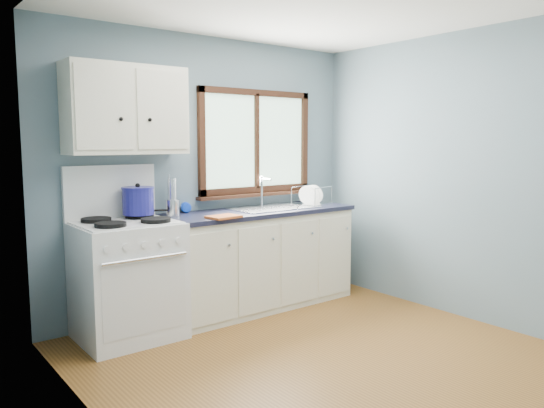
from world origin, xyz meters
TOP-DOWN VIEW (x-y plane):
  - floor at (0.00, 0.00)m, footprint 3.20×3.60m
  - wall_back at (0.00, 1.81)m, footprint 3.20×0.02m
  - wall_left at (-1.61, 0.00)m, footprint 0.02×3.60m
  - wall_right at (1.61, 0.00)m, footprint 0.02×3.60m
  - gas_range at (-0.95, 1.47)m, footprint 0.76×0.69m
  - base_cabinets at (0.36, 1.49)m, footprint 1.85×0.60m
  - countertop at (0.36, 1.49)m, footprint 1.89×0.64m
  - sink at (0.54, 1.49)m, footprint 0.84×0.46m
  - window at (0.54, 1.77)m, footprint 1.36×0.10m
  - upper_cabinets at (-0.85, 1.63)m, footprint 0.95×0.35m
  - skillet at (-0.77, 1.63)m, footprint 0.37×0.31m
  - stockpot at (-0.79, 1.60)m, footprint 0.33×0.33m
  - utensil_crock at (-0.48, 1.59)m, footprint 0.12×0.12m
  - thermos at (-0.44, 1.68)m, footprint 0.10×0.10m
  - soap_bottle at (-0.30, 1.69)m, footprint 0.12×0.12m
  - dish_towel at (-0.19, 1.24)m, footprint 0.28×0.22m
  - dish_rack at (1.01, 1.49)m, footprint 0.45×0.39m

SIDE VIEW (x-z plane):
  - floor at x=0.00m, z-range -0.02..0.00m
  - base_cabinets at x=0.36m, z-range -0.03..0.85m
  - gas_range at x=-0.95m, z-range -0.19..1.17m
  - sink at x=0.54m, z-range 0.64..1.08m
  - countertop at x=0.36m, z-range 0.88..0.92m
  - dish_towel at x=-0.19m, z-range 0.92..0.94m
  - dish_rack at x=1.01m, z-range 0.87..1.07m
  - skillet at x=-0.77m, z-range 0.96..1.01m
  - utensil_crock at x=-0.48m, z-range 0.82..1.17m
  - soap_bottle at x=-0.30m, z-range 0.92..1.16m
  - stockpot at x=-0.79m, z-range 0.95..1.20m
  - thermos at x=-0.44m, z-range 0.92..1.24m
  - wall_back at x=0.00m, z-range 0.00..2.50m
  - wall_left at x=-1.61m, z-range 0.00..2.50m
  - wall_right at x=1.61m, z-range 0.00..2.50m
  - window at x=0.54m, z-range 0.96..1.99m
  - upper_cabinets at x=-0.85m, z-range 1.45..2.15m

